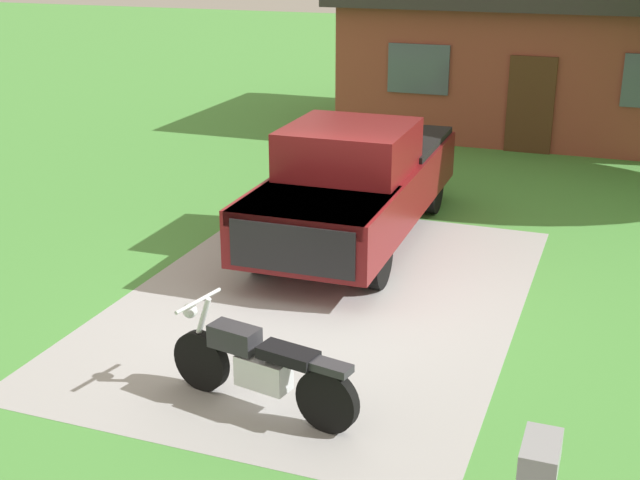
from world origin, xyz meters
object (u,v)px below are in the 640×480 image
at_px(motorcycle, 260,367).
at_px(neighbor_house, 546,56).
at_px(mailbox, 538,476).
at_px(pickup_truck, 357,180).

bearing_deg(motorcycle, neighbor_house, 85.55).
height_order(motorcycle, neighbor_house, neighbor_house).
bearing_deg(motorcycle, mailbox, -29.60).
height_order(motorcycle, pickup_truck, pickup_truck).
distance_m(mailbox, neighbor_house, 16.16).
bearing_deg(mailbox, neighbor_house, 96.30).
xyz_separation_m(pickup_truck, neighbor_house, (1.81, 9.12, 0.84)).
bearing_deg(pickup_truck, motorcycle, -82.57).
bearing_deg(pickup_truck, mailbox, -62.65).
bearing_deg(mailbox, pickup_truck, 117.35).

